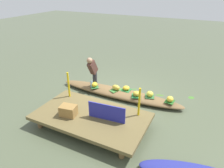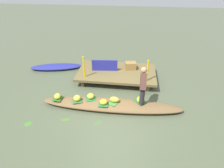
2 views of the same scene
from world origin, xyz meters
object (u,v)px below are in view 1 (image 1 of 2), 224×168
at_px(banana_bunch_0, 170,99).
at_px(banana_bunch_5, 116,87).
at_px(banana_bunch_1, 94,84).
at_px(vendor_person, 93,70).
at_px(produce_crate, 68,111).
at_px(water_bottle, 92,84).
at_px(market_banner, 107,112).
at_px(banana_bunch_2, 136,94).
at_px(vendor_boat, 118,93).
at_px(banana_bunch_3, 150,94).
at_px(banana_bunch_4, 126,88).

relative_size(banana_bunch_0, banana_bunch_5, 0.75).
height_order(banana_bunch_1, vendor_person, vendor_person).
bearing_deg(banana_bunch_1, produce_crate, 101.15).
bearing_deg(produce_crate, banana_bunch_0, -136.24).
height_order(banana_bunch_1, water_bottle, water_bottle).
bearing_deg(vendor_person, water_bottle, 57.45).
bearing_deg(banana_bunch_0, market_banner, 56.48).
relative_size(banana_bunch_1, produce_crate, 0.60).
bearing_deg(banana_bunch_0, banana_bunch_2, 7.77).
xyz_separation_m(banana_bunch_0, banana_bunch_1, (2.76, 0.18, -0.00)).
bearing_deg(banana_bunch_1, vendor_person, -1.09).
height_order(vendor_boat, water_bottle, water_bottle).
xyz_separation_m(vendor_boat, banana_bunch_2, (-0.73, 0.11, 0.21)).
distance_m(banana_bunch_3, banana_bunch_4, 0.91).
bearing_deg(vendor_boat, banana_bunch_0, -179.76).
bearing_deg(banana_bunch_3, produce_crate, 53.81).
xyz_separation_m(banana_bunch_0, banana_bunch_4, (1.59, -0.09, -0.01)).
height_order(banana_bunch_3, banana_bunch_5, banana_bunch_3).
bearing_deg(banana_bunch_0, vendor_person, 3.59).
xyz_separation_m(banana_bunch_1, banana_bunch_2, (-1.66, -0.03, 0.00)).
relative_size(banana_bunch_5, vendor_person, 0.26).
distance_m(banana_bunch_3, market_banner, 2.09).
bearing_deg(produce_crate, vendor_person, -77.73).
height_order(banana_bunch_3, banana_bunch_4, banana_bunch_3).
xyz_separation_m(banana_bunch_3, produce_crate, (1.67, 2.28, 0.18)).
bearing_deg(banana_bunch_3, vendor_person, 5.40).
distance_m(banana_bunch_0, banana_bunch_1, 2.77).
bearing_deg(banana_bunch_4, produce_crate, 71.99).
relative_size(banana_bunch_3, produce_crate, 0.53).
distance_m(banana_bunch_5, market_banner, 2.02).
distance_m(water_bottle, produce_crate, 2.08).
bearing_deg(market_banner, banana_bunch_4, -87.53).
bearing_deg(water_bottle, banana_bunch_1, -142.69).
distance_m(banana_bunch_2, water_bottle, 1.74).
height_order(banana_bunch_1, banana_bunch_3, banana_bunch_3).
distance_m(banana_bunch_4, produce_crate, 2.48).
bearing_deg(vendor_person, banana_bunch_4, -167.54).
bearing_deg(banana_bunch_0, water_bottle, 4.83).
relative_size(banana_bunch_2, banana_bunch_3, 1.03).
height_order(banana_bunch_2, vendor_person, vendor_person).
relative_size(vendor_boat, banana_bunch_2, 19.55).
relative_size(banana_bunch_1, vendor_person, 0.22).
relative_size(vendor_person, water_bottle, 4.94).
xyz_separation_m(water_bottle, market_banner, (-1.55, 1.72, 0.24)).
bearing_deg(banana_bunch_2, market_banner, 84.01).
distance_m(vendor_boat, banana_bunch_5, 0.24).
distance_m(vendor_boat, banana_bunch_0, 1.85).
height_order(banana_bunch_1, banana_bunch_2, banana_bunch_2).
bearing_deg(banana_bunch_2, water_bottle, 2.94).
bearing_deg(water_bottle, vendor_person, -122.55).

